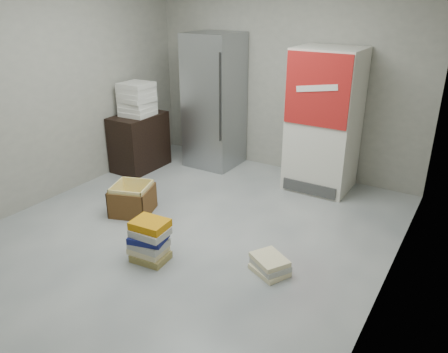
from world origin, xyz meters
name	(u,v)px	position (x,y,z in m)	size (l,w,h in m)	color
ground	(177,241)	(0.00, 0.00, 0.00)	(5.00, 5.00, 0.00)	#BBBBB6
room_shell	(169,65)	(0.00, 0.00, 1.80)	(4.04, 5.04, 2.82)	#9E9B8E
steel_fridge	(214,101)	(-0.90, 2.13, 0.95)	(0.70, 0.72, 1.90)	#9B9EA3
coke_cooler	(324,121)	(0.75, 2.12, 0.90)	(0.80, 0.73, 1.80)	silver
wood_shelf	(140,142)	(-1.73, 1.40, 0.40)	(0.50, 0.80, 0.80)	black
supply_box_stack	(137,99)	(-1.72, 1.40, 1.03)	(0.44, 0.44, 0.45)	silver
phonebook_stack_main	(149,241)	(-0.02, -0.39, 0.21)	(0.39, 0.34, 0.41)	olive
phonebook_stack_side	(270,265)	(1.06, 0.02, 0.07)	(0.43, 0.40, 0.15)	beige
cardboard_box	(133,201)	(-0.84, 0.26, 0.15)	(0.56, 0.56, 0.36)	yellow
bucket_lid	(128,192)	(-1.23, 0.59, 0.04)	(0.30, 0.30, 0.08)	gold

